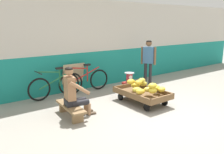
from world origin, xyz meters
TOP-DOWN VIEW (x-y plane):
  - ground_plane at (0.00, 0.00)m, footprint 80.00×80.00m
  - back_wall at (0.00, 3.31)m, footprint 16.00×0.30m
  - banana_cart at (0.16, 1.08)m, footprint 0.84×1.44m
  - banana_pile at (0.19, 1.03)m, footprint 0.85×1.08m
  - low_bench at (-1.78, 1.34)m, footprint 0.39×1.12m
  - vendor_seated at (-1.69, 1.33)m, footprint 0.71×0.54m
  - plastic_crate at (0.58, 2.08)m, footprint 0.36×0.28m
  - weighing_scale at (0.58, 2.07)m, footprint 0.30×0.30m
  - bicycle_near_left at (-1.44, 2.85)m, footprint 1.66×0.48m
  - bicycle_far_left at (-0.54, 2.86)m, footprint 1.66×0.48m
  - sign_board at (-0.79, 3.13)m, footprint 0.70×0.26m
  - customer_adult at (1.39, 2.10)m, footprint 0.33×0.44m
  - shopping_bag at (0.73, 1.55)m, footprint 0.18×0.12m

SIDE VIEW (x-z plane):
  - ground_plane at x=0.00m, z-range 0.00..0.00m
  - shopping_bag at x=0.73m, z-range 0.00..0.24m
  - plastic_crate at x=0.58m, z-range 0.00..0.30m
  - low_bench at x=-1.78m, z-range 0.06..0.33m
  - banana_cart at x=0.16m, z-range 0.06..0.42m
  - bicycle_near_left at x=-1.44m, z-range -0.08..0.78m
  - bicycle_far_left at x=-0.54m, z-range -0.08..0.78m
  - sign_board at x=-0.79m, z-range 0.00..0.87m
  - weighing_scale at x=0.58m, z-range 0.31..0.60m
  - banana_pile at x=0.19m, z-range 0.33..0.59m
  - vendor_seated at x=-1.69m, z-range 0.00..1.14m
  - customer_adult at x=1.39m, z-range 0.19..1.72m
  - back_wall at x=0.00m, z-range 0.00..2.76m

